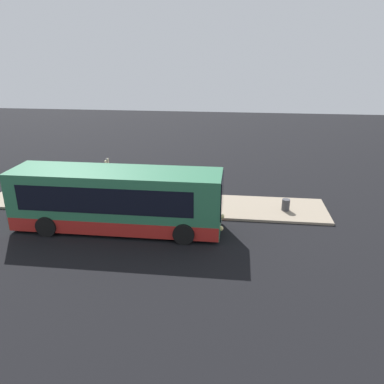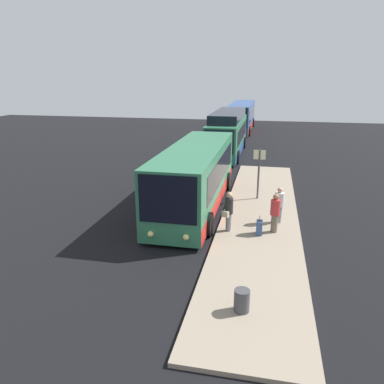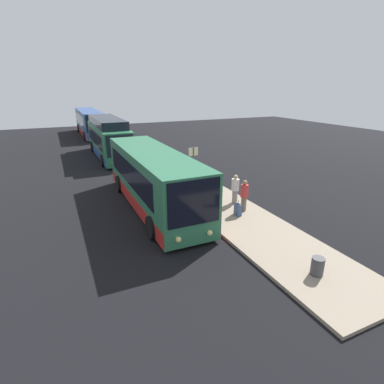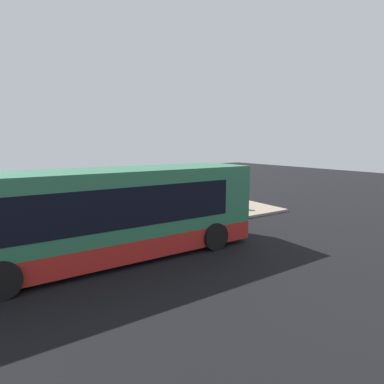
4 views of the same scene
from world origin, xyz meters
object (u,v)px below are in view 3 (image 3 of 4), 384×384
Objects in this scene: bus_lead at (153,179)px; bus_third at (90,123)px; passenger_waiting at (235,188)px; sign_post at (193,163)px; trash_bin at (317,266)px; suitcase at (238,210)px; passenger_with_bags at (215,201)px; passenger_boarding at (244,194)px; bus_second at (109,139)px.

bus_third is (-28.10, 0.00, 0.09)m from bus_lead.
sign_post is at bearing -11.81° from passenger_waiting.
suitcase is at bearing 177.10° from trash_bin.
bus_third reaches higher than trash_bin.
passenger_with_bags is (31.32, 2.05, -0.56)m from bus_third.
bus_third reaches higher than sign_post.
passenger_boarding is (31.04, 3.94, -0.59)m from bus_third.
trash_bin is (8.76, 3.07, -1.07)m from bus_lead.
trash_bin is at bearing 19.29° from bus_lead.
bus_second is 0.81× the size of bus_third.
bus_lead is at bearing -64.73° from sign_post.
passenger_boarding is 0.93m from suitcase.
sign_post is (26.65, 3.07, 0.16)m from bus_third.
bus_second is 17.23m from suitcase.
bus_lead is at bearing 40.14° from passenger_boarding.
passenger_boarding is at bearing 53.28° from bus_lead.
trash_bin is at bearing -2.90° from suitcase.
bus_third is 30.18m from passenger_waiting.
passenger_waiting is 3.50m from sign_post.
passenger_with_bags is 2.07× the size of suitcase.
trash_bin is at bearing 158.30° from passenger_boarding.
passenger_with_bags is 0.64× the size of sign_post.
bus_lead reaches higher than passenger_waiting.
bus_third is 4.74× the size of sign_post.
bus_second reaches higher than passenger_waiting.
passenger_waiting is (-1.15, 0.18, -0.03)m from passenger_boarding.
bus_second is at bearing -172.17° from trash_bin.
bus_second is at bearing -165.74° from sign_post.
passenger_with_bags is at bearing 94.79° from passenger_waiting.
bus_third is 31.29m from passenger_boarding.
passenger_boarding is 5.91m from trash_bin.
bus_third is at bearing -175.25° from trash_bin.
bus_lead reaches higher than trash_bin.
sign_post is at bearing 14.26° from bus_second.
passenger_waiting is at bearing 66.54° from bus_lead.
passenger_with_bags is (3.22, 2.05, -0.46)m from bus_lead.
passenger_with_bags is (16.76, 2.05, -0.55)m from bus_second.
trash_bin is at bearing 141.55° from passenger_waiting.
passenger_with_bags is (0.28, -1.89, 0.04)m from passenger_boarding.
passenger_with_bags is 5.66m from trash_bin.
bus_second is 14.56m from bus_third.
trash_bin is (5.82, -0.88, -0.57)m from passenger_boarding.
sign_post is at bearing 179.97° from trash_bin.
sign_post is at bearing -1.94° from passenger_boarding.
sign_post reaches higher than suitcase.
passenger_waiting is 0.95× the size of passenger_with_bags.
bus_lead reaches higher than sign_post.
bus_third is 37.00m from trash_bin.
passenger_boarding is at bearing 7.23° from bus_third.
bus_lead is 4.94m from passenger_boarding.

